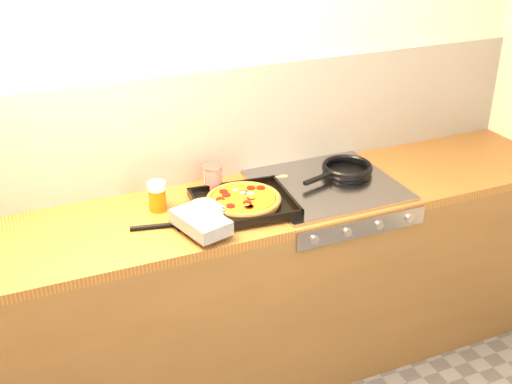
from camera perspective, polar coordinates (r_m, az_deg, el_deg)
name	(u,v)px	position (r m, az deg, el deg)	size (l,w,h in m)	color
room_shell	(207,127)	(2.84, -4.34, 5.82)	(3.20, 3.20, 3.20)	white
counter_run	(234,293)	(2.93, -1.97, -8.97)	(3.20, 0.62, 0.90)	brown
stovetop	(327,185)	(2.86, 6.29, 0.59)	(0.60, 0.56, 0.02)	#9B9BA0
pizza_on_tray	(231,206)	(2.59, -2.20, -1.21)	(0.54, 0.45, 0.07)	black
frying_pan	(346,169)	(2.96, 8.03, 2.02)	(0.41, 0.29, 0.04)	black
tomato_can	(212,179)	(2.78, -3.89, 1.16)	(0.11, 0.11, 0.12)	maroon
juice_glass	(157,196)	(2.65, -8.78, -0.35)	(0.08, 0.08, 0.13)	orange
wooden_spoon	(265,180)	(2.88, 0.78, 1.05)	(0.30, 0.04, 0.02)	#9B6C42
black_spatula	(168,226)	(2.54, -7.81, -2.98)	(0.29, 0.11, 0.02)	black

